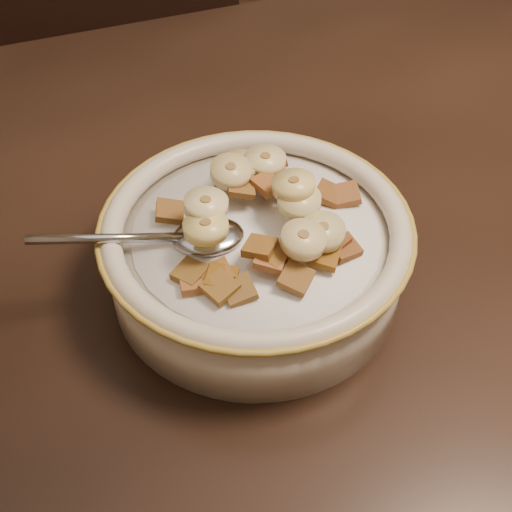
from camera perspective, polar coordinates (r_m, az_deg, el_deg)
name	(u,v)px	position (r m, az deg, el deg)	size (l,w,h in m)	color
table	(502,240)	(0.65, 19.10, 1.20)	(1.40, 0.90, 0.04)	#301D14
chair	(159,160)	(1.17, -7.76, 7.59)	(0.39, 0.39, 0.89)	black
cereal_bowl	(256,260)	(0.53, 0.00, -0.29)	(0.22, 0.22, 0.05)	beige
milk	(256,235)	(0.52, 0.00, 1.73)	(0.18, 0.18, 0.00)	white
spoon	(208,236)	(0.51, -3.86, 1.57)	(0.04, 0.05, 0.01)	#999FA9
cereal_square_0	(329,194)	(0.54, 5.84, 4.99)	(0.02, 0.02, 0.01)	brown
cereal_square_1	(195,282)	(0.48, -4.92, -2.08)	(0.02, 0.02, 0.01)	brown
cereal_square_2	(332,240)	(0.50, 6.12, 1.24)	(0.02, 0.02, 0.01)	brown
cereal_square_3	(296,278)	(0.47, 3.23, -1.78)	(0.02, 0.02, 0.01)	brown
cereal_square_4	(272,162)	(0.57, 1.30, 7.53)	(0.02, 0.02, 0.01)	brown
cereal_square_5	(267,184)	(0.53, 0.92, 5.76)	(0.02, 0.02, 0.01)	brown
cereal_square_6	(312,235)	(0.50, 4.49, 1.70)	(0.02, 0.02, 0.01)	olive
cereal_square_7	(272,177)	(0.54, 1.30, 6.34)	(0.02, 0.02, 0.01)	brown
cereal_square_8	(217,275)	(0.48, -3.12, -1.51)	(0.02, 0.02, 0.01)	#9D5F34
cereal_square_9	(220,287)	(0.47, -2.91, -2.51)	(0.02, 0.02, 0.01)	brown
cereal_square_10	(324,256)	(0.49, 5.49, 0.03)	(0.02, 0.02, 0.01)	brown
cereal_square_11	(344,247)	(0.50, 7.04, 0.68)	(0.02, 0.02, 0.01)	brown
cereal_square_12	(260,247)	(0.48, 0.31, 0.70)	(0.02, 0.02, 0.01)	brown
cereal_square_13	(291,186)	(0.54, 2.81, 5.62)	(0.02, 0.02, 0.01)	brown
cereal_square_14	(346,194)	(0.54, 7.21, 4.91)	(0.02, 0.02, 0.01)	#9B5F33
cereal_square_15	(273,255)	(0.48, 1.37, 0.10)	(0.02, 0.02, 0.01)	brown
cereal_square_16	(239,290)	(0.47, -1.33, -2.74)	(0.02, 0.02, 0.01)	brown
cereal_square_17	(170,211)	(0.52, -6.92, 3.57)	(0.02, 0.02, 0.01)	brown
cereal_square_18	(241,186)	(0.53, -1.23, 5.62)	(0.02, 0.02, 0.01)	brown
cereal_square_19	(271,259)	(0.48, 1.20, -0.21)	(0.02, 0.02, 0.01)	brown
cereal_square_20	(221,278)	(0.47, -2.78, -1.77)	(0.02, 0.02, 0.01)	brown
cereal_square_21	(230,179)	(0.54, -2.07, 6.15)	(0.02, 0.02, 0.01)	#925F33
cereal_square_22	(190,273)	(0.48, -5.29, -1.35)	(0.02, 0.02, 0.01)	brown
cereal_square_23	(250,169)	(0.56, -0.50, 7.00)	(0.02, 0.02, 0.01)	brown
banana_slice_0	(299,201)	(0.50, 3.48, 4.40)	(0.03, 0.03, 0.01)	#E0D28A
banana_slice_1	(231,172)	(0.53, -2.02, 6.77)	(0.03, 0.03, 0.01)	#CDC581
banana_slice_2	(294,185)	(0.51, 3.04, 5.67)	(0.03, 0.03, 0.01)	#E3C376
banana_slice_3	(323,232)	(0.49, 5.37, 1.96)	(0.03, 0.03, 0.01)	#C9C284
banana_slice_4	(265,161)	(0.55, 0.76, 7.63)	(0.03, 0.03, 0.01)	#F9EDA6
banana_slice_5	(206,227)	(0.48, -4.03, 2.29)	(0.03, 0.03, 0.01)	#D8BA6A
banana_slice_6	(242,165)	(0.55, -1.13, 7.29)	(0.03, 0.03, 0.01)	#DEC388
banana_slice_7	(303,239)	(0.48, 3.81, 1.33)	(0.03, 0.03, 0.01)	#CAB381
banana_slice_8	(206,205)	(0.49, -4.03, 4.11)	(0.03, 0.03, 0.01)	#FFE7A5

